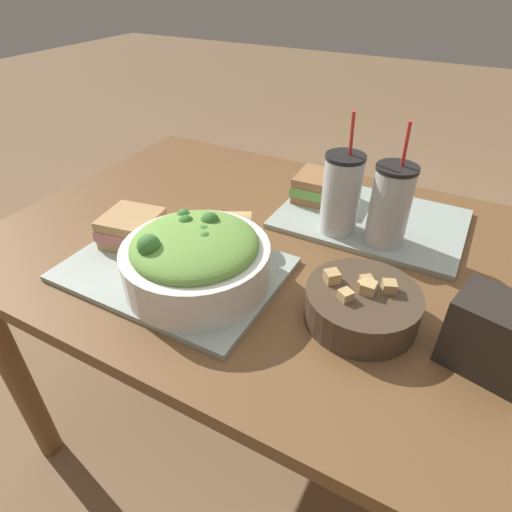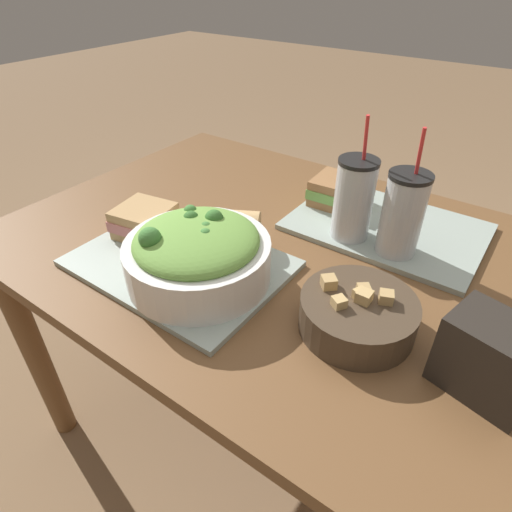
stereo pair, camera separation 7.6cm
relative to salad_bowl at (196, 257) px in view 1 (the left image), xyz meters
name	(u,v)px [view 1 (the left image)]	position (x,y,z in m)	size (l,w,h in m)	color
ground_plane	(291,440)	(0.13, 0.20, -0.78)	(12.00, 12.00, 0.00)	#846647
dining_table	(304,285)	(0.13, 0.20, -0.16)	(1.37, 0.85, 0.71)	brown
tray_near	(175,269)	(-0.07, 0.02, -0.06)	(0.41, 0.29, 0.01)	#99A89E
tray_far	(370,219)	(0.22, 0.39, -0.06)	(0.41, 0.29, 0.01)	#99A89E
salad_bowl	(196,257)	(0.00, 0.00, 0.00)	(0.27, 0.27, 0.13)	white
soup_bowl	(362,304)	(0.29, 0.06, -0.03)	(0.19, 0.19, 0.08)	#473828
sandwich_near	(132,229)	(-0.20, 0.05, -0.02)	(0.13, 0.13, 0.06)	tan
baguette_near	(218,230)	(-0.03, 0.12, -0.02)	(0.16, 0.14, 0.08)	tan
sandwich_far	(319,187)	(0.07, 0.42, -0.02)	(0.12, 0.12, 0.06)	olive
drink_cup_dark	(341,196)	(0.16, 0.30, 0.03)	(0.08, 0.08, 0.26)	silver
drink_cup_red	(390,208)	(0.27, 0.30, 0.02)	(0.08, 0.08, 0.26)	silver
chip_bag	(495,337)	(0.49, 0.06, -0.01)	(0.14, 0.12, 0.12)	#28231E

